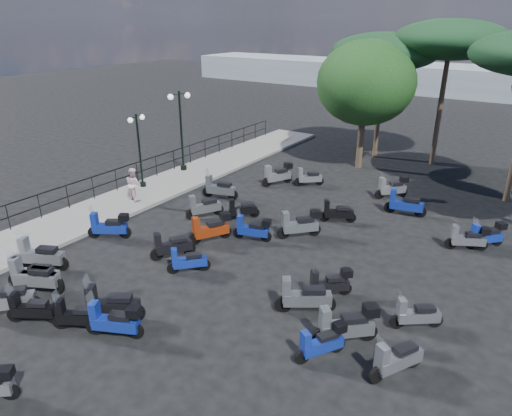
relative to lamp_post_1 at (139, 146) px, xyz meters
The scene contains 40 objects.
ground 8.20m from the lamp_post_1, 24.38° to the right, with size 120.00×120.00×0.00m, color black.
sidewalk 2.30m from the lamp_post_1, 20.48° to the right, with size 3.00×30.00×0.15m, color slate.
railing 1.56m from the lamp_post_1, 143.70° to the right, with size 0.04×26.04×1.10m.
lamp_post_1 is the anchor object (origin of this frame).
lamp_post_2 3.22m from the lamp_post_1, 92.34° to the left, with size 0.67×1.21×4.36m.
pedestrian_far 2.27m from the lamp_post_1, 54.95° to the right, with size 0.76×0.59×1.56m, color beige.
scooter_0 11.16m from the lamp_post_1, 59.68° to the right, with size 1.35×0.91×1.22m.
scooter_1 9.52m from the lamp_post_1, 64.58° to the right, with size 1.73×1.00×1.49m.
scooter_2 5.87m from the lamp_post_1, 56.40° to the right, with size 1.52×1.08×1.37m.
scooter_3 5.28m from the lamp_post_1, 11.82° to the right, with size 1.02×1.52×1.37m.
scooter_4 4.55m from the lamp_post_1, 15.60° to the left, with size 1.76×0.78×1.43m.
scooter_5 7.12m from the lamp_post_1, 39.01° to the left, with size 1.02×1.65×1.42m.
scooter_6 10.92m from the lamp_post_1, 64.61° to the right, with size 1.33×1.45×1.48m.
scooter_7 11.92m from the lamp_post_1, 46.89° to the right, with size 1.55×0.90×1.32m.
scooter_8 7.88m from the lamp_post_1, 35.62° to the right, with size 1.05×1.43×1.33m.
scooter_9 7.31m from the lamp_post_1, 22.08° to the right, with size 1.07×1.63×1.43m.
scooter_10 6.59m from the lamp_post_1, ahead, with size 1.08×1.17×1.19m.
scooter_11 8.69m from the lamp_post_1, 37.19° to the left, with size 1.24×1.05×1.22m.
scooter_13 11.16m from the lamp_post_1, 47.84° to the right, with size 1.59×1.12×1.46m.
scooter_14 9.08m from the lamp_post_1, 33.63° to the right, with size 1.10×1.15×1.19m.
scooter_15 8.25m from the lamp_post_1, 11.94° to the right, with size 1.53×0.71×1.25m.
scooter_16 9.45m from the lamp_post_1, ahead, with size 1.38×1.44×1.45m.
scooter_17 12.50m from the lamp_post_1, 28.06° to the left, with size 1.27×1.37×1.36m.
scooter_19 14.63m from the lamp_post_1, 25.45° to the right, with size 0.91×1.32×1.18m.
scooter_20 12.84m from the lamp_post_1, 21.91° to the right, with size 1.59×1.13×1.45m.
scooter_21 12.71m from the lamp_post_1, 16.53° to the right, with size 1.21×1.15×1.21m.
scooter_22 10.22m from the lamp_post_1, ahead, with size 1.41×0.90×1.25m.
scooter_23 12.85m from the lamp_post_1, 18.80° to the left, with size 1.81×0.67×1.45m.
scooter_25 16.08m from the lamp_post_1, 21.27° to the right, with size 0.95×1.50×1.32m.
scooter_26 14.52m from the lamp_post_1, 21.82° to the right, with size 1.48×1.39×1.47m.
scooter_27 15.32m from the lamp_post_1, 13.95° to the right, with size 1.28×1.01×1.22m.
scooter_28 15.28m from the lamp_post_1, ahead, with size 1.44×0.89×1.25m.
scooter_29 15.91m from the lamp_post_1, ahead, with size 1.21×1.28×1.28m.
scooter_30 9.66m from the lamp_post_1, 63.98° to the right, with size 1.73×1.00×1.49m.
scooter_31 11.49m from the lamp_post_1, 52.32° to the right, with size 1.35×0.91×1.22m.
scooter_32 8.35m from the lamp_post_1, 68.16° to the right, with size 1.73×1.00×1.49m.
broadleaf_tree 12.54m from the lamp_post_1, 51.01° to the left, with size 5.36×5.36×7.07m.
pine_0 17.45m from the lamp_post_1, 48.54° to the left, with size 6.17×6.17×8.08m.
pine_2 14.97m from the lamp_post_1, 57.62° to the left, with size 6.18×6.18×7.36m.
distant_hills 42.37m from the lamp_post_1, 80.24° to the left, with size 70.00×8.00×3.00m, color gray.
Camera 1 is at (9.75, -11.70, 8.12)m, focal length 32.00 mm.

